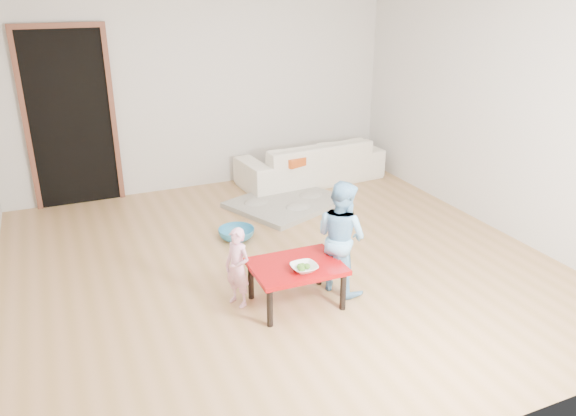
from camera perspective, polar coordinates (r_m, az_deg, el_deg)
floor at (r=5.44m, az=-0.85°, el=-5.63°), size 5.00×5.00×0.01m
back_wall at (r=7.29m, az=-8.73°, el=12.10°), size 5.00×0.02×2.60m
right_wall at (r=6.35m, az=20.68°, el=9.50°), size 0.02×5.00×2.60m
doorway at (r=7.09m, az=-21.23°, el=8.33°), size 1.02×0.08×2.11m
sofa at (r=7.57m, az=2.31°, el=4.78°), size 1.99×0.91×0.57m
cushion at (r=7.17m, az=0.60°, el=5.01°), size 0.50×0.47×0.11m
red_table at (r=4.71m, az=0.84°, el=-7.74°), size 0.75×0.57×0.37m
bowl at (r=4.52m, az=1.64°, el=-6.09°), size 0.21×0.21×0.05m
broccoli at (r=4.52m, az=1.64°, el=-6.07°), size 0.12×0.12×0.06m
child_pink at (r=4.65m, az=-5.15°, el=-6.03°), size 0.26×0.30×0.69m
child_blue at (r=4.82m, az=5.42°, el=-2.92°), size 0.52×0.59×1.00m
basin at (r=5.93m, az=-5.25°, el=-2.63°), size 0.38×0.38×0.12m
blanket at (r=6.82m, az=-0.19°, el=0.57°), size 1.52×1.41×0.06m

